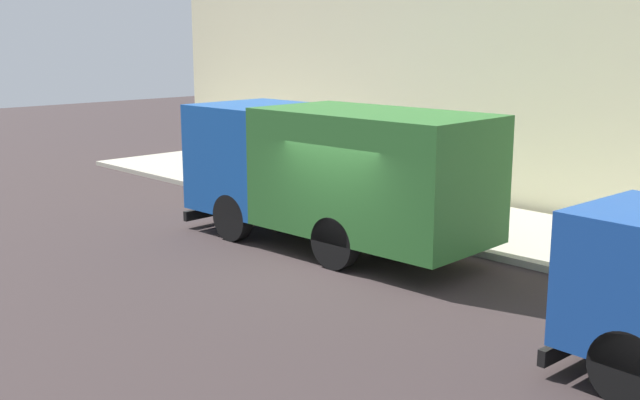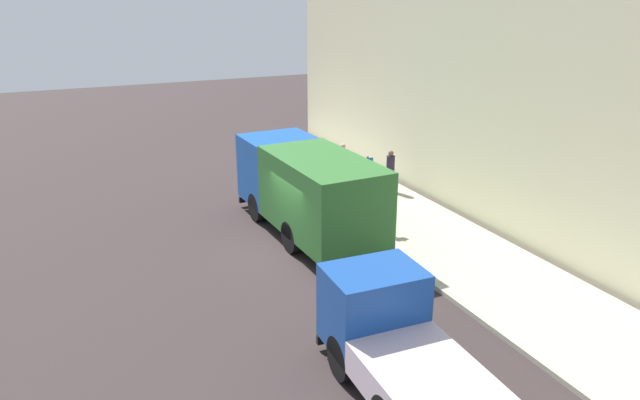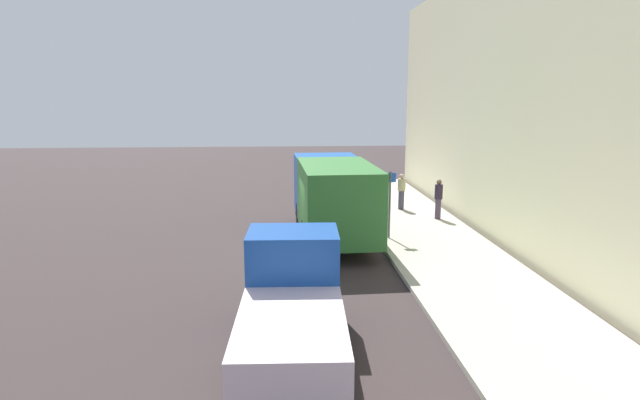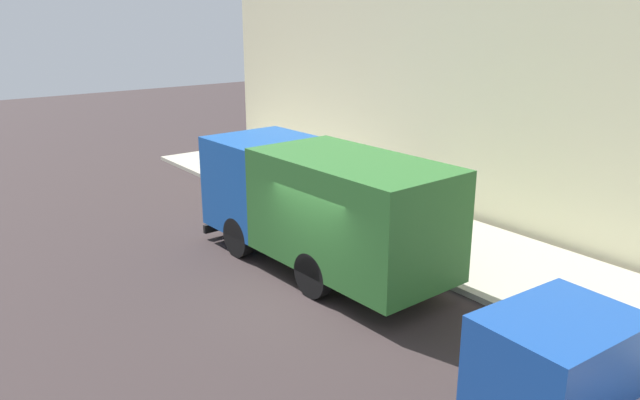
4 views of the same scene
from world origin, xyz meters
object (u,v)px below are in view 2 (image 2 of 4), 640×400
at_px(large_utility_truck, 307,187).
at_px(small_flatbed_truck, 398,345).
at_px(pedestrian_standing, 343,161).
at_px(street_sign_post, 367,185).
at_px(traffic_cone_orange, 319,186).
at_px(pedestrian_third, 304,156).
at_px(pedestrian_walking, 390,170).

height_order(large_utility_truck, small_flatbed_truck, large_utility_truck).
relative_size(small_flatbed_truck, pedestrian_standing, 3.05).
xyz_separation_m(small_flatbed_truck, street_sign_post, (3.88, 8.34, 0.56)).
relative_size(large_utility_truck, traffic_cone_orange, 13.20).
bearing_deg(traffic_cone_orange, pedestrian_third, 80.74).
bearing_deg(large_utility_truck, pedestrian_third, 65.63).
bearing_deg(pedestrian_third, pedestrian_standing, 49.19).
distance_m(pedestrian_standing, street_sign_post, 5.38).
bearing_deg(street_sign_post, large_utility_truck, 166.65).
bearing_deg(pedestrian_walking, small_flatbed_truck, 78.51).
relative_size(pedestrian_standing, street_sign_post, 0.66).
height_order(pedestrian_third, street_sign_post, street_sign_post).
bearing_deg(traffic_cone_orange, large_utility_truck, -120.75).
relative_size(pedestrian_third, street_sign_post, 0.66).
height_order(small_flatbed_truck, street_sign_post, street_sign_post).
height_order(pedestrian_walking, traffic_cone_orange, pedestrian_walking).
bearing_deg(traffic_cone_orange, pedestrian_walking, -20.39).
relative_size(pedestrian_standing, pedestrian_third, 1.01).
bearing_deg(pedestrian_third, small_flatbed_truck, -3.94).
relative_size(small_flatbed_truck, traffic_cone_orange, 9.23).
distance_m(pedestrian_walking, pedestrian_standing, 2.40).
bearing_deg(pedestrian_standing, pedestrian_walking, 116.28).
height_order(traffic_cone_orange, street_sign_post, street_sign_post).
distance_m(large_utility_truck, pedestrian_standing, 5.97).
distance_m(large_utility_truck, traffic_cone_orange, 4.34).
relative_size(large_utility_truck, pedestrian_standing, 4.37).
xyz_separation_m(pedestrian_standing, traffic_cone_orange, (-1.64, -1.04, -0.62)).
distance_m(small_flatbed_truck, traffic_cone_orange, 13.00).
xyz_separation_m(small_flatbed_truck, pedestrian_standing, (5.51, 13.44, -0.07)).
height_order(pedestrian_standing, street_sign_post, street_sign_post).
bearing_deg(large_utility_truck, pedestrian_walking, 24.78).
bearing_deg(street_sign_post, pedestrian_walking, 46.81).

